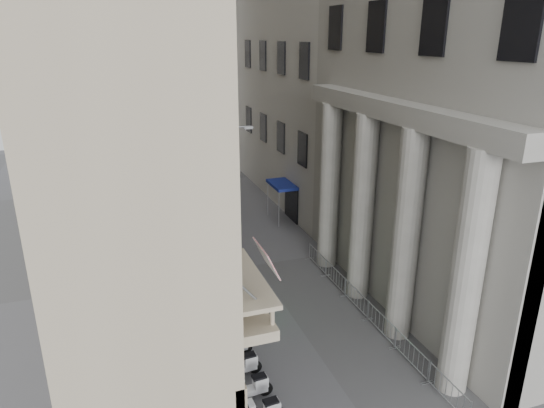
{
  "coord_description": "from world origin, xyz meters",
  "views": [
    {
      "loc": [
        -7.94,
        -7.03,
        13.63
      ],
      "look_at": [
        0.51,
        17.68,
        4.5
      ],
      "focal_mm": 32.0,
      "sensor_mm": 36.0,
      "label": 1
    }
  ],
  "objects_px": {
    "street_lamp": "(215,184)",
    "pedestrian_a": "(233,213)",
    "security_tent": "(195,231)",
    "info_kiosk": "(242,304)",
    "pedestrian_b": "(230,189)"
  },
  "relations": [
    {
      "from": "info_kiosk",
      "to": "pedestrian_b",
      "type": "height_order",
      "value": "info_kiosk"
    },
    {
      "from": "security_tent",
      "to": "street_lamp",
      "type": "relative_size",
      "value": 0.42
    },
    {
      "from": "security_tent",
      "to": "street_lamp",
      "type": "height_order",
      "value": "street_lamp"
    },
    {
      "from": "info_kiosk",
      "to": "pedestrian_a",
      "type": "xyz_separation_m",
      "value": [
        2.94,
        13.25,
        -0.07
      ]
    },
    {
      "from": "security_tent",
      "to": "pedestrian_a",
      "type": "height_order",
      "value": "security_tent"
    },
    {
      "from": "info_kiosk",
      "to": "pedestrian_b",
      "type": "relative_size",
      "value": 1.08
    },
    {
      "from": "street_lamp",
      "to": "info_kiosk",
      "type": "relative_size",
      "value": 5.0
    },
    {
      "from": "security_tent",
      "to": "info_kiosk",
      "type": "xyz_separation_m",
      "value": [
        1.11,
        -6.45,
        -1.61
      ]
    },
    {
      "from": "street_lamp",
      "to": "pedestrian_a",
      "type": "distance_m",
      "value": 8.12
    },
    {
      "from": "security_tent",
      "to": "pedestrian_a",
      "type": "bearing_deg",
      "value": 59.25
    },
    {
      "from": "security_tent",
      "to": "info_kiosk",
      "type": "distance_m",
      "value": 6.74
    },
    {
      "from": "security_tent",
      "to": "street_lamp",
      "type": "distance_m",
      "value": 3.06
    },
    {
      "from": "pedestrian_a",
      "to": "pedestrian_b",
      "type": "relative_size",
      "value": 1.0
    },
    {
      "from": "security_tent",
      "to": "pedestrian_b",
      "type": "xyz_separation_m",
      "value": [
        5.33,
        12.56,
        -1.68
      ]
    },
    {
      "from": "street_lamp",
      "to": "pedestrian_a",
      "type": "relative_size",
      "value": 5.4
    }
  ]
}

